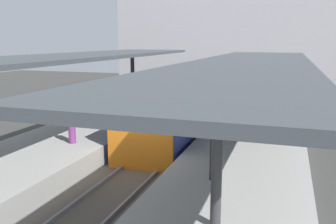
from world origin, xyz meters
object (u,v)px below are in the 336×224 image
at_px(commuter_train, 180,107).
at_px(platform_bench, 258,125).
at_px(platform_sign, 212,127).
at_px(passenger_mid_platform, 72,122).
at_px(passenger_near_bench, 240,102).

xyz_separation_m(commuter_train, platform_bench, (4.01, -1.58, -0.26)).
bearing_deg(platform_sign, passenger_mid_platform, 161.04).
distance_m(platform_bench, passenger_near_bench, 3.46).
bearing_deg(platform_bench, platform_sign, -98.66).
distance_m(platform_bench, platform_sign, 5.94).
bearing_deg(passenger_near_bench, commuter_train, -149.71).
xyz_separation_m(commuter_train, platform_sign, (3.14, -7.33, 0.90)).
xyz_separation_m(commuter_train, passenger_mid_platform, (-2.99, -5.23, 0.14)).
height_order(commuter_train, passenger_mid_platform, commuter_train).
bearing_deg(commuter_train, platform_sign, -66.85).
relative_size(commuter_train, passenger_near_bench, 6.19).
relative_size(platform_bench, passenger_near_bench, 0.81).
xyz_separation_m(platform_bench, platform_sign, (-0.88, -5.76, 1.16)).
relative_size(passenger_near_bench, passenger_mid_platform, 1.03).
bearing_deg(platform_bench, passenger_near_bench, 110.27).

